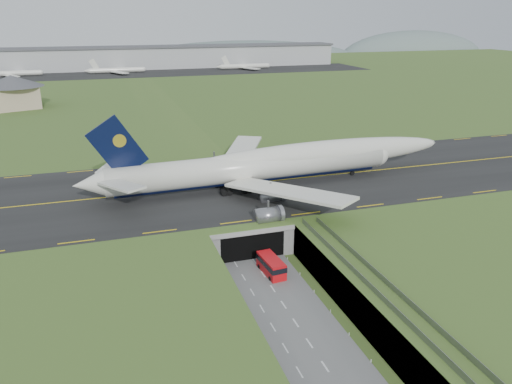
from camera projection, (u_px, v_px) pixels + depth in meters
name	position (u px, v px, depth m)	size (l,w,h in m)	color
ground	(267.00, 281.00, 84.04)	(900.00, 900.00, 0.00)	#3C5B24
airfield_deck	(267.00, 265.00, 83.03)	(800.00, 800.00, 6.00)	gray
trench_road	(282.00, 304.00, 77.27)	(12.00, 75.00, 0.20)	slate
taxiway	(220.00, 186.00, 111.62)	(800.00, 44.00, 0.18)	black
tunnel_portal	(240.00, 225.00, 97.93)	(17.00, 22.30, 6.00)	gray
guideway	(388.00, 302.00, 68.22)	(3.00, 53.00, 7.05)	#A8A8A3
jumbo_jet	(278.00, 163.00, 111.18)	(86.29, 56.88, 18.83)	silver
shuttle_tram	(271.00, 266.00, 85.84)	(3.32, 7.34, 2.92)	red
service_building	(12.00, 89.00, 201.76)	(31.49, 31.49, 13.40)	#C1AA8B
cargo_terminal	(129.00, 58.00, 348.19)	(320.00, 67.00, 15.60)	#B2B2B2
distant_hills	(188.00, 65.00, 489.79)	(700.00, 91.00, 60.00)	slate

